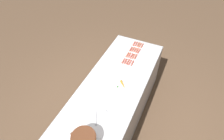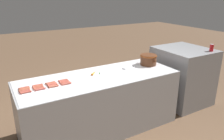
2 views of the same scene
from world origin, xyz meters
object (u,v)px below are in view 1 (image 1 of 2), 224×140
object	(u,v)px
hot_dog_8	(138,44)
carrot	(123,85)
hot_dog_3	(132,63)
hot_dog_6	(133,56)
hot_dog_16	(134,43)
hot_dog_15	(126,61)
hot_dog_11	(128,62)
hot_dog_9	(135,50)
hot_dog_0	(142,46)
hot_dog_7	(130,62)
bean_pot	(84,140)
hot_dog_14	(129,55)
hot_dog_2	(136,57)
hot_dog_1	(139,51)
hot_dog_5	(137,50)
hot_dog_12	(136,44)
hot_dog_13	(133,49)
serving_spoon	(102,113)
hot_dog_4	(140,45)
hot_dog_10	(131,56)
hot_dog_17	(131,49)
hot_dog_19	(123,61)
hot_dog_18	(127,55)

from	to	relation	value
hot_dog_8	carrot	bearing A→B (deg)	96.50
hot_dog_3	hot_dog_6	distance (m)	0.17
hot_dog_16	hot_dog_15	bearing A→B (deg)	94.22
hot_dog_11	hot_dog_9	bearing A→B (deg)	-89.93
hot_dog_0	hot_dog_7	size ratio (longest dim) A/B	1.00
hot_dog_6	hot_dog_0	bearing A→B (deg)	-96.70
bean_pot	hot_dog_14	bearing A→B (deg)	-86.58
hot_dog_14	hot_dog_2	bearing A→B (deg)	-179.06
hot_dog_11	hot_dog_15	bearing A→B (deg)	7.58
hot_dog_2	hot_dog_1	bearing A→B (deg)	-89.86
hot_dog_7	hot_dog_16	distance (m)	0.52
hot_dog_5	hot_dog_12	bearing A→B (deg)	-66.45
hot_dog_2	hot_dog_0	bearing A→B (deg)	-90.35
hot_dog_0	hot_dog_9	bearing A→B (deg)	64.76
hot_dog_7	hot_dog_9	world-z (taller)	same
hot_dog_13	hot_dog_14	world-z (taller)	same
hot_dog_14	serving_spoon	size ratio (longest dim) A/B	0.53
hot_dog_4	hot_dog_8	world-z (taller)	same
hot_dog_4	hot_dog_10	xyz separation A→B (m)	(0.03, 0.34, 0.00)
hot_dog_13	hot_dog_17	bearing A→B (deg)	15.23
hot_dog_4	hot_dog_5	bearing A→B (deg)	90.02
hot_dog_10	hot_dog_19	size ratio (longest dim) A/B	1.00
hot_dog_8	hot_dog_11	size ratio (longest dim) A/B	1.00
hot_dog_16	hot_dog_12	bearing A→B (deg)	-169.75
hot_dog_13	hot_dog_14	bearing A→B (deg)	90.15
hot_dog_11	hot_dog_19	distance (m)	0.07
hot_dog_13	hot_dog_15	bearing A→B (deg)	90.08
hot_dog_16	hot_dog_19	world-z (taller)	same
hot_dog_11	hot_dog_19	world-z (taller)	same
hot_dog_8	hot_dog_12	distance (m)	0.04
bean_pot	hot_dog_2	bearing A→B (deg)	-90.45
hot_dog_16	hot_dog_11	bearing A→B (deg)	98.56
hot_dog_0	hot_dog_8	bearing A→B (deg)	-6.64
hot_dog_12	hot_dog_14	bearing A→B (deg)	89.96
hot_dog_13	hot_dog_17	size ratio (longest dim) A/B	1.00
hot_dog_14	hot_dog_18	size ratio (longest dim) A/B	1.00
hot_dog_0	bean_pot	size ratio (longest dim) A/B	0.40
hot_dog_0	hot_dog_4	distance (m)	0.04
hot_dog_19	serving_spoon	size ratio (longest dim) A/B	0.53
hot_dog_11	carrot	size ratio (longest dim) A/B	0.94
hot_dog_14	hot_dog_4	bearing A→B (deg)	-102.56
hot_dog_9	hot_dog_18	world-z (taller)	same
hot_dog_5	serving_spoon	bearing A→B (deg)	90.86
hot_dog_18	serving_spoon	distance (m)	1.21
hot_dog_5	bean_pot	size ratio (longest dim) A/B	0.40
hot_dog_7	serving_spoon	xyz separation A→B (m)	(-0.02, 1.03, -0.00)
hot_dog_1	hot_dog_3	xyz separation A→B (m)	(-0.01, 0.34, 0.00)
hot_dog_12	hot_dog_6	bearing A→B (deg)	101.96
hot_dog_13	serving_spoon	size ratio (longest dim) A/B	0.53
hot_dog_13	serving_spoon	bearing A→B (deg)	93.96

